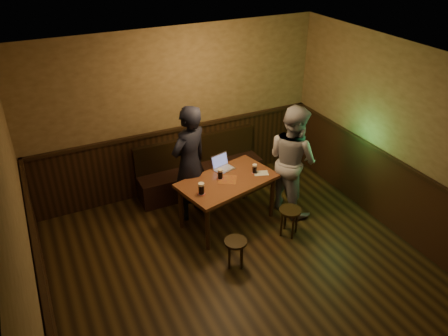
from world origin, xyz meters
TOP-DOWN VIEW (x-y plane):
  - room at (0.00, 0.22)m, footprint 5.04×6.04m
  - bench at (0.28, 2.75)m, footprint 2.20×0.50m
  - pub_table at (0.28, 1.66)m, footprint 1.61×1.15m
  - stool_left at (-0.07, 0.72)m, footprint 0.40×0.40m
  - stool_right at (0.97, 0.97)m, footprint 0.37×0.37m
  - pint_left at (-0.23, 1.48)m, footprint 0.11×0.11m
  - pint_mid at (0.19, 1.74)m, footprint 0.10×0.10m
  - pint_right at (0.74, 1.66)m, footprint 0.09×0.09m
  - laptop at (0.35, 2.00)m, footprint 0.36×0.32m
  - menu at (0.82, 1.60)m, footprint 0.26×0.21m
  - person_suit at (-0.15, 2.10)m, footprint 0.81×0.68m
  - person_grey at (1.36, 1.57)m, footprint 0.81×0.97m

SIDE VIEW (x-z plane):
  - bench at x=0.28m, z-range -0.16..0.79m
  - stool_left at x=-0.07m, z-range 0.13..0.55m
  - stool_right at x=0.97m, z-range 0.13..0.59m
  - pub_table at x=0.28m, z-range 0.28..1.07m
  - menu at x=0.82m, z-range 0.78..0.78m
  - laptop at x=0.35m, z-range 0.73..0.95m
  - pint_right at x=0.74m, z-range 0.78..0.93m
  - pint_mid at x=0.19m, z-range 0.78..0.94m
  - pint_left at x=-0.23m, z-range 0.78..0.96m
  - person_grey at x=1.36m, z-range 0.00..1.81m
  - person_suit at x=-0.15m, z-range 0.00..1.88m
  - room at x=0.00m, z-range -0.22..2.62m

